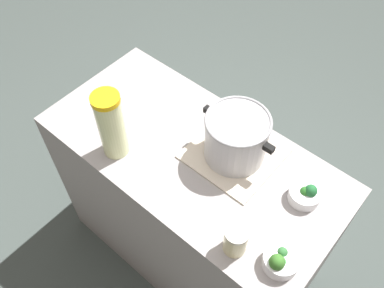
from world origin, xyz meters
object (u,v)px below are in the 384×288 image
(cooking_pot, at_px, (236,137))
(mason_jar, at_px, (236,240))
(broccoli_bowl_center, at_px, (280,261))
(broccoli_bowl_front, at_px, (305,194))
(lemonade_pitcher, at_px, (111,125))

(cooking_pot, xyz_separation_m, mason_jar, (0.24, -0.31, -0.05))
(cooking_pot, height_order, broccoli_bowl_center, cooking_pot)
(broccoli_bowl_front, bearing_deg, cooking_pot, -178.86)
(mason_jar, distance_m, broccoli_bowl_front, 0.33)
(cooking_pot, bearing_deg, mason_jar, -52.76)
(mason_jar, height_order, broccoli_bowl_front, mason_jar)
(broccoli_bowl_front, bearing_deg, mason_jar, -103.67)
(lemonade_pitcher, height_order, broccoli_bowl_center, lemonade_pitcher)
(cooking_pot, xyz_separation_m, lemonade_pitcher, (-0.37, -0.28, 0.04))
(mason_jar, height_order, broccoli_bowl_center, mason_jar)
(mason_jar, relative_size, broccoli_bowl_front, 1.01)
(mason_jar, relative_size, broccoli_bowl_center, 0.98)
(cooking_pot, distance_m, broccoli_bowl_front, 0.32)
(lemonade_pitcher, bearing_deg, cooking_pot, 37.71)
(lemonade_pitcher, bearing_deg, mason_jar, -2.53)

